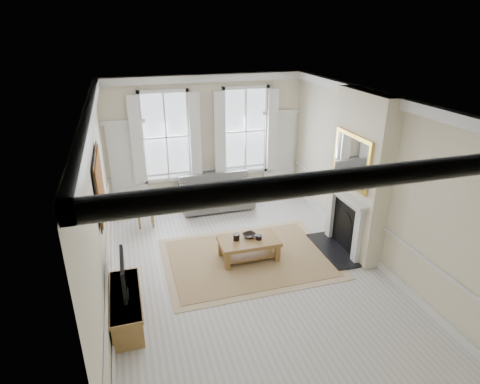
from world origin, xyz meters
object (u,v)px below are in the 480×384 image
object	(u,v)px
coffee_table	(249,243)
tv_stand	(127,307)
side_table	(145,211)
sofa	(216,194)

from	to	relation	value
coffee_table	tv_stand	distance (m)	2.78
side_table	coffee_table	distance (m)	2.89
tv_stand	side_table	bearing A→B (deg)	80.54
coffee_table	tv_stand	world-z (taller)	tv_stand
side_table	coffee_table	bearing A→B (deg)	-47.96
sofa	tv_stand	size ratio (longest dim) A/B	1.31
tv_stand	sofa	bearing A→B (deg)	57.82
sofa	tv_stand	bearing A→B (deg)	-122.18
sofa	coffee_table	distance (m)	2.69
coffee_table	tv_stand	size ratio (longest dim) A/B	0.86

